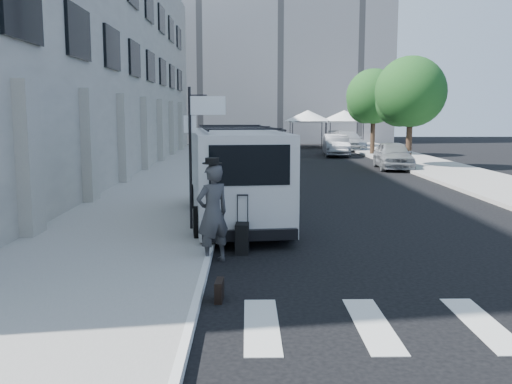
{
  "coord_description": "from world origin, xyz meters",
  "views": [
    {
      "loc": [
        -1.21,
        -10.85,
        3.04
      ],
      "look_at": [
        -1.01,
        1.56,
        1.3
      ],
      "focal_mm": 40.0,
      "sensor_mm": 36.0,
      "label": 1
    }
  ],
  "objects_px": {
    "briefcase": "(219,290)",
    "parked_car_c": "(347,141)",
    "suitcase": "(242,238)",
    "parked_car_a": "(393,155)",
    "parked_car_b": "(336,145)",
    "cargo_van": "(235,176)",
    "businessman": "(213,213)"
  },
  "relations": [
    {
      "from": "briefcase",
      "to": "parked_car_c",
      "type": "bearing_deg",
      "value": 80.2
    },
    {
      "from": "suitcase",
      "to": "parked_car_a",
      "type": "height_order",
      "value": "parked_car_a"
    },
    {
      "from": "briefcase",
      "to": "parked_car_b",
      "type": "relative_size",
      "value": 0.1
    },
    {
      "from": "briefcase",
      "to": "parked_car_b",
      "type": "height_order",
      "value": "parked_car_b"
    },
    {
      "from": "cargo_van",
      "to": "parked_car_b",
      "type": "distance_m",
      "value": 24.84
    },
    {
      "from": "parked_car_a",
      "to": "suitcase",
      "type": "bearing_deg",
      "value": -108.68
    },
    {
      "from": "briefcase",
      "to": "suitcase",
      "type": "distance_m",
      "value": 3.16
    },
    {
      "from": "briefcase",
      "to": "parked_car_a",
      "type": "relative_size",
      "value": 0.1
    },
    {
      "from": "parked_car_a",
      "to": "parked_car_c",
      "type": "relative_size",
      "value": 0.82
    },
    {
      "from": "parked_car_a",
      "to": "parked_car_c",
      "type": "bearing_deg",
      "value": 94.26
    },
    {
      "from": "briefcase",
      "to": "parked_car_c",
      "type": "xyz_separation_m",
      "value": [
        8.46,
        36.65,
        0.61
      ]
    },
    {
      "from": "cargo_van",
      "to": "parked_car_b",
      "type": "xyz_separation_m",
      "value": [
        6.53,
        23.96,
        -0.56
      ]
    },
    {
      "from": "suitcase",
      "to": "parked_car_a",
      "type": "xyz_separation_m",
      "value": [
        7.97,
        18.33,
        0.41
      ]
    },
    {
      "from": "businessman",
      "to": "briefcase",
      "type": "distance_m",
      "value": 2.57
    },
    {
      "from": "briefcase",
      "to": "suitcase",
      "type": "height_order",
      "value": "suitcase"
    },
    {
      "from": "suitcase",
      "to": "cargo_van",
      "type": "distance_m",
      "value": 3.63
    },
    {
      "from": "parked_car_a",
      "to": "cargo_van",
      "type": "bearing_deg",
      "value": -114.07
    },
    {
      "from": "cargo_van",
      "to": "parked_car_a",
      "type": "distance_m",
      "value": 16.96
    },
    {
      "from": "businessman",
      "to": "parked_car_c",
      "type": "height_order",
      "value": "businessman"
    },
    {
      "from": "cargo_van",
      "to": "parked_car_c",
      "type": "distance_m",
      "value": 31.16
    },
    {
      "from": "businessman",
      "to": "briefcase",
      "type": "relative_size",
      "value": 4.59
    },
    {
      "from": "briefcase",
      "to": "businessman",
      "type": "bearing_deg",
      "value": 98.92
    },
    {
      "from": "briefcase",
      "to": "suitcase",
      "type": "bearing_deg",
      "value": 86.9
    },
    {
      "from": "suitcase",
      "to": "parked_car_a",
      "type": "distance_m",
      "value": 19.99
    },
    {
      "from": "briefcase",
      "to": "parked_car_b",
      "type": "xyz_separation_m",
      "value": [
        6.66,
        30.59,
        0.58
      ]
    },
    {
      "from": "briefcase",
      "to": "parked_car_b",
      "type": "distance_m",
      "value": 31.31
    },
    {
      "from": "businessman",
      "to": "parked_car_a",
      "type": "bearing_deg",
      "value": -150.23
    },
    {
      "from": "businessman",
      "to": "parked_car_a",
      "type": "xyz_separation_m",
      "value": [
        8.56,
        19.06,
        -0.26
      ]
    },
    {
      "from": "parked_car_b",
      "to": "briefcase",
      "type": "bearing_deg",
      "value": -98.56
    },
    {
      "from": "suitcase",
      "to": "briefcase",
      "type": "bearing_deg",
      "value": -93.22
    },
    {
      "from": "suitcase",
      "to": "parked_car_b",
      "type": "relative_size",
      "value": 0.28
    },
    {
      "from": "parked_car_a",
      "to": "parked_car_b",
      "type": "height_order",
      "value": "parked_car_b"
    }
  ]
}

